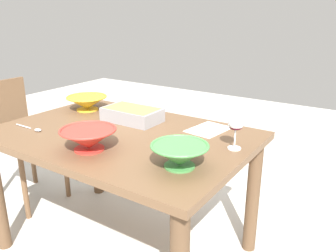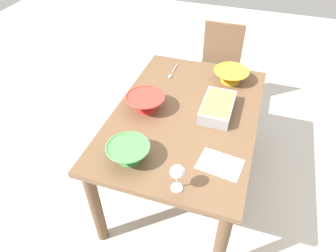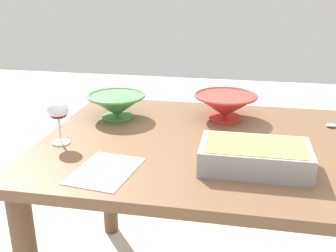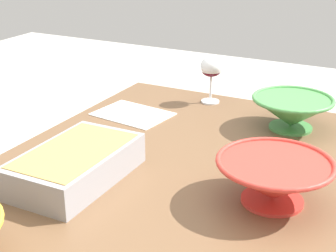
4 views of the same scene
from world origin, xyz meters
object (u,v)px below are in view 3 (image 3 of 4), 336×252
object	(u,v)px
wine_glass	(58,112)
casserole_dish	(255,155)
mixing_bowl	(117,105)
serving_bowl	(225,105)
dining_table	(228,170)
napkin	(105,171)

from	to	relation	value
wine_glass	casserole_dish	distance (m)	0.69
mixing_bowl	serving_bowl	distance (m)	0.46
dining_table	wine_glass	size ratio (longest dim) A/B	8.33
wine_glass	napkin	distance (m)	0.32
dining_table	mixing_bowl	xyz separation A→B (m)	(-0.49, 0.19, 0.17)
wine_glass	serving_bowl	distance (m)	0.69
casserole_dish	mixing_bowl	size ratio (longest dim) A/B	1.37
mixing_bowl	serving_bowl	bearing A→B (deg)	9.42
mixing_bowl	napkin	bearing A→B (deg)	-76.66
serving_bowl	napkin	distance (m)	0.67
casserole_dish	wine_glass	bearing A→B (deg)	173.95
mixing_bowl	serving_bowl	world-z (taller)	serving_bowl
casserole_dish	mixing_bowl	bearing A→B (deg)	145.86
casserole_dish	serving_bowl	size ratio (longest dim) A/B	1.28
wine_glass	napkin	bearing A→B (deg)	-38.24
wine_glass	mixing_bowl	world-z (taller)	wine_glass
dining_table	serving_bowl	bearing A→B (deg)	97.01
dining_table	napkin	world-z (taller)	napkin
casserole_dish	mixing_bowl	distance (m)	0.69
dining_table	napkin	size ratio (longest dim) A/B	5.78
dining_table	casserole_dish	xyz separation A→B (m)	(0.08, -0.20, 0.16)
dining_table	casserole_dish	bearing A→B (deg)	-67.02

